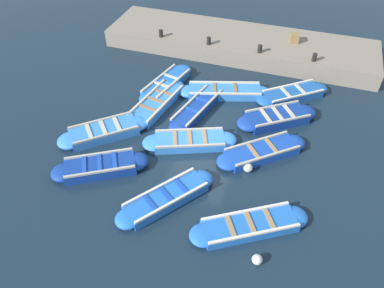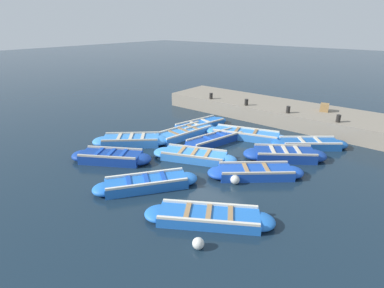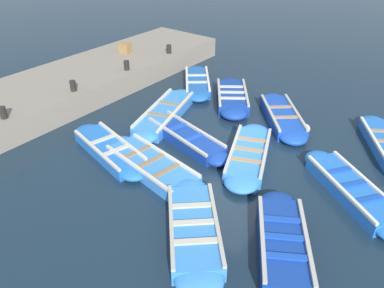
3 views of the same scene
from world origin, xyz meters
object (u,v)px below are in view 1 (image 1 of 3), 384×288
boat_outer_right (262,152)px  buoy_yellow_far (257,260)px  boat_centre (190,141)px  buoy_orange_near (248,168)px  boat_outer_left (225,92)px  bollard_mid_south (209,41)px  boat_stern_in (277,118)px  bollard_mid_north (260,49)px  boat_near_quay (166,84)px  boat_alongside (197,108)px  boat_tucked (166,198)px  boat_far_corner (156,103)px  boat_broadside (250,226)px  boat_inner_gap (104,132)px  bollard_north (314,57)px  bollard_south (161,33)px  boat_end_of_row (293,94)px  wooden_crate (294,38)px  boat_drifting (100,167)px

boat_outer_right → buoy_yellow_far: boat_outer_right is taller
boat_centre → buoy_orange_near: (-0.65, -2.29, 0.00)m
boat_outer_left → bollard_mid_south: 3.14m
boat_stern_in → bollard_mid_north: size_ratio=9.22×
boat_centre → boat_stern_in: bearing=-50.4°
boat_near_quay → boat_alongside: boat_alongside is taller
boat_tucked → boat_outer_right: (3.00, -2.44, -0.00)m
boat_far_corner → boat_broadside: bearing=-133.8°
buoy_yellow_far → buoy_orange_near: bearing=16.2°
boat_inner_gap → boat_stern_in: boat_stern_in is taller
boat_outer_right → boat_inner_gap: (-0.79, 5.79, 0.02)m
boat_centre → bollard_north: (6.05, -3.73, 0.83)m
boat_broadside → bollard_south: bearing=35.2°
bollard_north → buoy_orange_near: bollard_north is taller
boat_stern_in → buoy_orange_near: (-2.96, 0.51, -0.04)m
boat_broadside → boat_end_of_row: bearing=-2.8°
boat_centre → boat_inner_gap: boat_inner_gap is taller
bollard_mid_south → bollard_south: size_ratio=1.00×
bollard_mid_south → wooden_crate: bearing=-68.6°
boat_near_quay → boat_stern_in: 5.05m
bollard_north → wooden_crate: (1.47, 1.07, 0.03)m
boat_far_corner → bollard_mid_south: bearing=-12.4°
boat_tucked → boat_broadside: (-0.18, -2.68, -0.02)m
bollard_mid_south → buoy_yellow_far: 10.91m
boat_far_corner → boat_near_quay: bearing=5.1°
boat_outer_right → wooden_crate: size_ratio=7.75×
boat_broadside → wooden_crate: wooden_crate is taller
boat_outer_left → boat_inner_gap: size_ratio=1.26×
boat_alongside → bollard_south: (4.10, 3.16, 0.82)m
boat_near_quay → boat_tucked: bearing=-158.7°
bollard_north → boat_alongside: bearing=135.1°
boat_outer_left → wooden_crate: size_ratio=9.79×
boat_inner_gap → boat_far_corner: size_ratio=0.82×
boat_centre → boat_tucked: bearing=-176.9°
bollard_south → wooden_crate: 6.35m
buoy_orange_near → boat_alongside: bearing=45.4°
boat_outer_right → wooden_crate: bearing=-0.6°
boat_end_of_row → boat_inner_gap: 7.91m
boat_stern_in → buoy_yellow_far: boat_stern_in is taller
boat_tucked → bollard_mid_south: (8.78, 1.24, 0.82)m
boat_tucked → boat_outer_right: bearing=-39.2°
boat_near_quay → boat_centre: (-3.23, -2.17, -0.00)m
boat_drifting → boat_far_corner: size_ratio=0.84×
boat_near_quay → boat_broadside: (-6.15, -5.00, -0.01)m
boat_tucked → boat_centre: boat_tucked is taller
boat_outer_right → wooden_crate: 7.31m
boat_near_quay → boat_outer_right: (-2.97, -4.76, 0.01)m
boat_inner_gap → boat_alongside: bearing=-48.9°
wooden_crate → bollard_mid_north: bearing=137.5°
boat_drifting → wooden_crate: bearing=-27.7°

